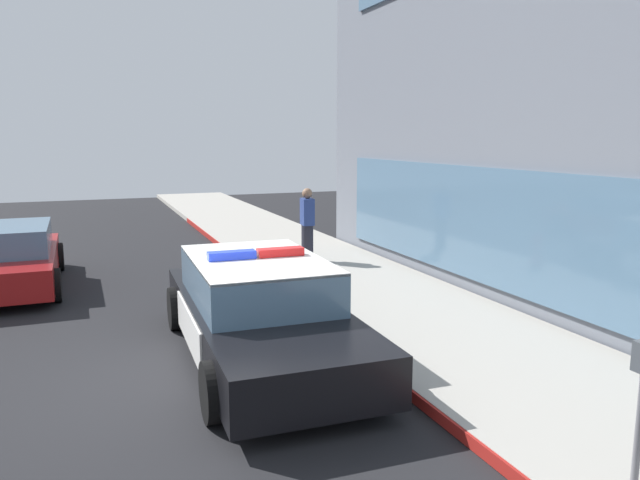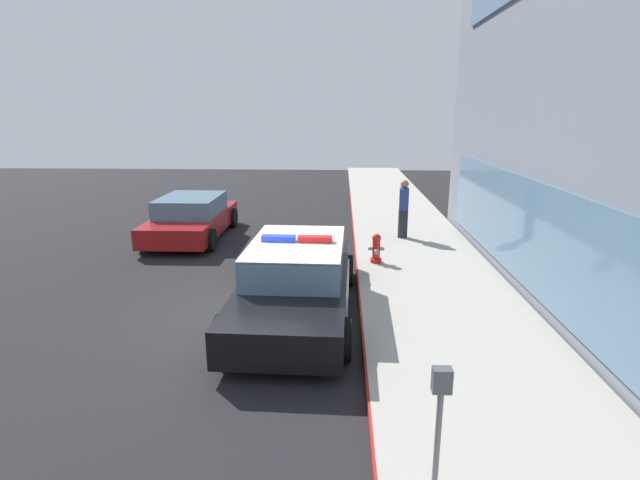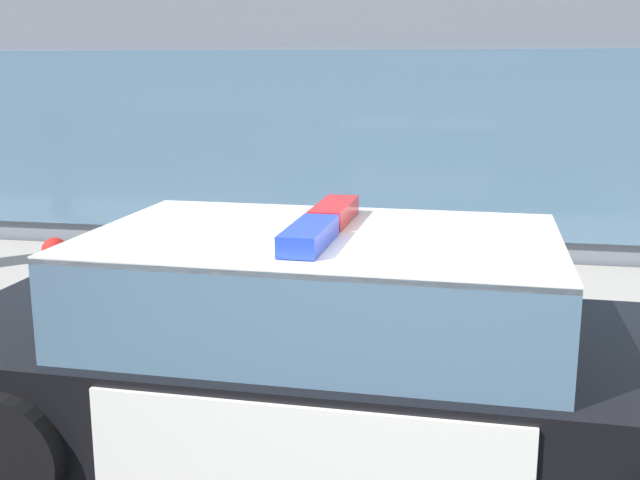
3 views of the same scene
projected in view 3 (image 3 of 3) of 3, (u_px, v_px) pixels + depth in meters
The scene contains 4 objects.
sidewalk at pixel (441, 307), 7.35m from camera, with size 48.00×3.26×0.15m, color #A39E93.
curb_red_paint at pixel (435, 373), 5.77m from camera, with size 28.80×0.04×0.14m, color maroon.
police_cruiser at pixel (346, 350), 4.55m from camera, with size 5.17×2.25×1.49m.
fire_hydrant at pixel (58, 280), 6.73m from camera, with size 0.34×0.39×0.73m.
Camera 3 is at (0.14, -3.22, 2.31)m, focal length 43.42 mm.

